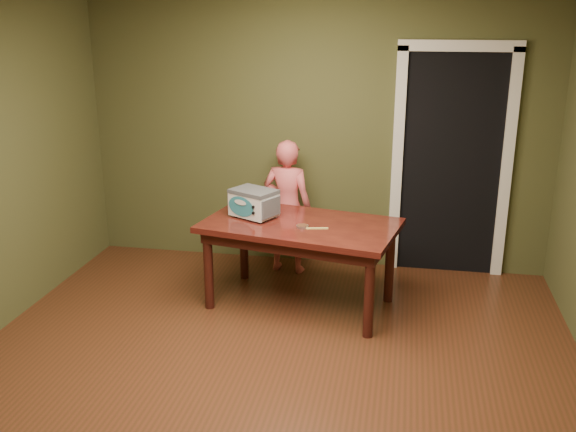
{
  "coord_description": "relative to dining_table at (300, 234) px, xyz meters",
  "views": [
    {
      "loc": [
        0.88,
        -3.58,
        2.45
      ],
      "look_at": [
        0.02,
        1.0,
        0.95
      ],
      "focal_mm": 40.0,
      "sensor_mm": 36.0,
      "label": 1
    }
  ],
  "objects": [
    {
      "name": "room_shell",
      "position": [
        -0.04,
        -1.45,
        1.06
      ],
      "size": [
        4.52,
        5.02,
        2.61
      ],
      "color": "#434826",
      "rests_on": "ground"
    },
    {
      "name": "spatula",
      "position": [
        0.16,
        -0.13,
        0.1
      ],
      "size": [
        0.18,
        0.06,
        0.01
      ],
      "primitive_type": "cube",
      "rotation": [
        0.0,
        0.0,
        0.21
      ],
      "color": "#D1BA5B",
      "rests_on": "dining_table"
    },
    {
      "name": "dining_table",
      "position": [
        0.0,
        0.0,
        0.0
      ],
      "size": [
        1.74,
        1.19,
        0.75
      ],
      "rotation": [
        0.0,
        0.0,
        -0.19
      ],
      "color": "#350E0C",
      "rests_on": "floor"
    },
    {
      "name": "doorway",
      "position": [
        1.26,
        1.33,
        0.41
      ],
      "size": [
        1.1,
        0.66,
        2.25
      ],
      "color": "black",
      "rests_on": "ground"
    },
    {
      "name": "toy_oven",
      "position": [
        -0.42,
        0.08,
        0.23
      ],
      "size": [
        0.46,
        0.4,
        0.24
      ],
      "rotation": [
        0.0,
        0.0,
        -0.47
      ],
      "color": "#4C4F54",
      "rests_on": "dining_table"
    },
    {
      "name": "child",
      "position": [
        -0.25,
        0.75,
        0.0
      ],
      "size": [
        0.51,
        0.37,
        1.3
      ],
      "primitive_type": "imported",
      "rotation": [
        0.0,
        0.0,
        3.01
      ],
      "color": "#DE5B5F",
      "rests_on": "floor"
    },
    {
      "name": "floor",
      "position": [
        -0.04,
        -1.45,
        -0.65
      ],
      "size": [
        5.0,
        5.0,
        0.0
      ],
      "primitive_type": "plane",
      "color": "#502716",
      "rests_on": "ground"
    },
    {
      "name": "baking_pan",
      "position": [
        0.04,
        -0.12,
        0.11
      ],
      "size": [
        0.1,
        0.1,
        0.02
      ],
      "color": "silver",
      "rests_on": "dining_table"
    }
  ]
}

